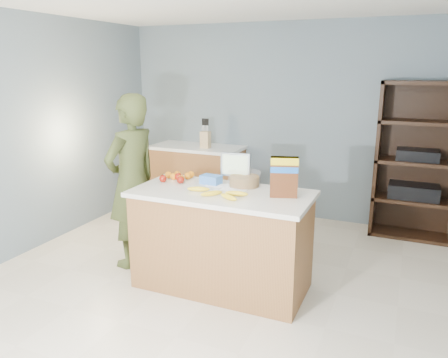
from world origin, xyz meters
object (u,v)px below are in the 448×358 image
at_px(person, 132,182).
at_px(cereal_box, 284,174).
at_px(tv, 235,166).
at_px(shelving_unit, 417,164).
at_px(counter_peninsula, 222,243).

bearing_deg(person, cereal_box, 100.45).
relative_size(tv, cereal_box, 0.84).
xyz_separation_m(shelving_unit, person, (-2.56, -1.94, -0.01)).
height_order(counter_peninsula, cereal_box, cereal_box).
distance_m(counter_peninsula, tv, 0.72).
xyz_separation_m(counter_peninsula, person, (-1.01, 0.11, 0.44)).
distance_m(person, cereal_box, 1.56).
height_order(counter_peninsula, tv, tv).
bearing_deg(tv, cereal_box, -26.38).
relative_size(shelving_unit, person, 1.05).
bearing_deg(tv, shelving_unit, 48.03).
bearing_deg(counter_peninsula, person, 173.98).
bearing_deg(counter_peninsula, shelving_unit, 52.89).
bearing_deg(person, counter_peninsula, 96.30).
distance_m(counter_peninsula, cereal_box, 0.87).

